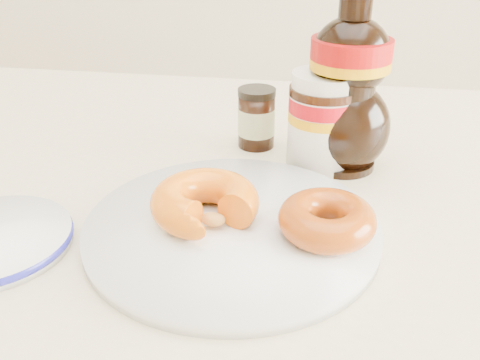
% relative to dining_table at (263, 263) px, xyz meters
% --- Properties ---
extents(dining_table, '(1.40, 0.90, 0.75)m').
position_rel_dining_table_xyz_m(dining_table, '(0.00, 0.00, 0.00)').
color(dining_table, beige).
rests_on(dining_table, ground).
extents(plate, '(0.29, 0.29, 0.01)m').
position_rel_dining_table_xyz_m(plate, '(-0.02, -0.07, 0.09)').
color(plate, white).
rests_on(plate, dining_table).
extents(donut_bitten, '(0.13, 0.13, 0.04)m').
position_rel_dining_table_xyz_m(donut_bitten, '(-0.05, -0.07, 0.12)').
color(donut_bitten, orange).
rests_on(donut_bitten, plate).
extents(donut_whole, '(0.10, 0.10, 0.03)m').
position_rel_dining_table_xyz_m(donut_whole, '(0.07, -0.08, 0.11)').
color(donut_whole, '#9E3A0A').
rests_on(donut_whole, plate).
extents(nutella_jar, '(0.08, 0.08, 0.12)m').
position_rel_dining_table_xyz_m(nutella_jar, '(0.06, 0.10, 0.15)').
color(nutella_jar, white).
rests_on(nutella_jar, dining_table).
extents(syrup_bottle, '(0.13, 0.11, 0.21)m').
position_rel_dining_table_xyz_m(syrup_bottle, '(0.08, 0.11, 0.19)').
color(syrup_bottle, black).
rests_on(syrup_bottle, dining_table).
extents(dark_jar, '(0.05, 0.05, 0.08)m').
position_rel_dining_table_xyz_m(dark_jar, '(-0.03, 0.15, 0.12)').
color(dark_jar, black).
rests_on(dark_jar, dining_table).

